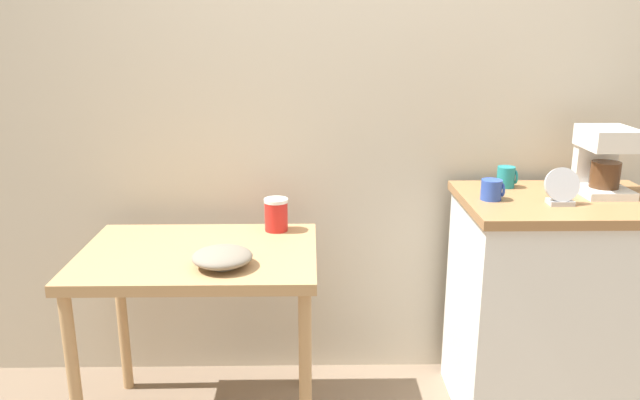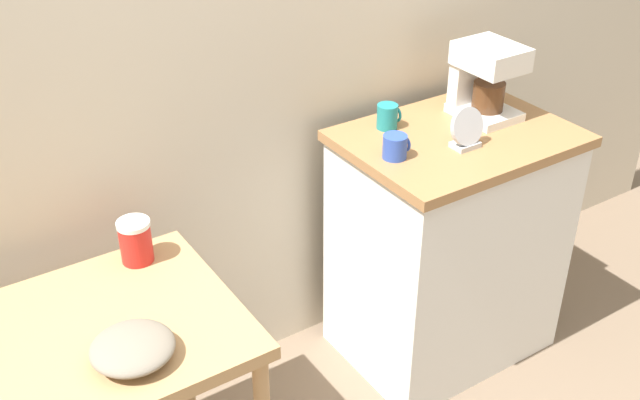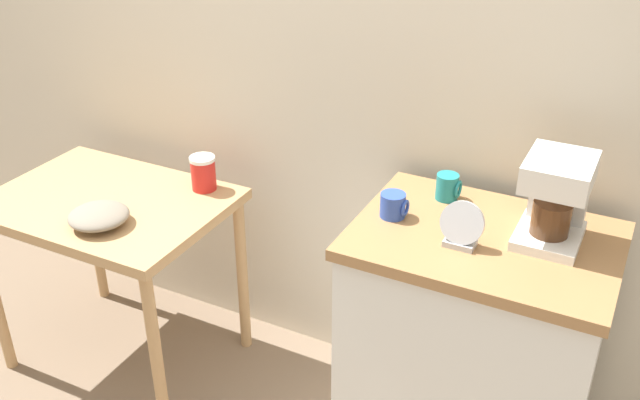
{
  "view_description": "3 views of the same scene",
  "coord_description": "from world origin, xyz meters",
  "px_view_note": "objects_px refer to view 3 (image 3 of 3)",
  "views": [
    {
      "loc": [
        -0.29,
        -2.19,
        1.54
      ],
      "look_at": [
        -0.26,
        -0.04,
        0.93
      ],
      "focal_mm": 34.67,
      "sensor_mm": 36.0,
      "label": 1
    },
    {
      "loc": [
        -0.98,
        -1.63,
        2.04
      ],
      "look_at": [
        0.04,
        -0.05,
        0.91
      ],
      "focal_mm": 43.0,
      "sensor_mm": 36.0,
      "label": 2
    },
    {
      "loc": [
        1.05,
        -1.76,
        2.0
      ],
      "look_at": [
        0.16,
        -0.01,
        0.93
      ],
      "focal_mm": 40.19,
      "sensor_mm": 36.0,
      "label": 3
    }
  ],
  "objects_px": {
    "canister_enamel": "(203,173)",
    "mug_dark_teal": "(448,187)",
    "coffee_maker": "(557,194)",
    "table_clock": "(462,227)",
    "mug_blue": "(393,205)",
    "bowl_stoneware": "(99,216)"
  },
  "relations": [
    {
      "from": "canister_enamel",
      "to": "mug_dark_teal",
      "type": "height_order",
      "value": "mug_dark_teal"
    },
    {
      "from": "coffee_maker",
      "to": "table_clock",
      "type": "height_order",
      "value": "coffee_maker"
    },
    {
      "from": "mug_dark_teal",
      "to": "mug_blue",
      "type": "bearing_deg",
      "value": -121.16
    },
    {
      "from": "coffee_maker",
      "to": "mug_blue",
      "type": "height_order",
      "value": "coffee_maker"
    },
    {
      "from": "coffee_maker",
      "to": "mug_blue",
      "type": "distance_m",
      "value": 0.47
    },
    {
      "from": "canister_enamel",
      "to": "mug_blue",
      "type": "height_order",
      "value": "mug_blue"
    },
    {
      "from": "mug_dark_teal",
      "to": "table_clock",
      "type": "relative_size",
      "value": 0.62
    },
    {
      "from": "bowl_stoneware",
      "to": "canister_enamel",
      "type": "relative_size",
      "value": 1.57
    },
    {
      "from": "canister_enamel",
      "to": "mug_blue",
      "type": "xyz_separation_m",
      "value": [
        0.82,
        -0.15,
        0.14
      ]
    },
    {
      "from": "canister_enamel",
      "to": "mug_dark_teal",
      "type": "distance_m",
      "value": 0.94
    },
    {
      "from": "coffee_maker",
      "to": "mug_dark_teal",
      "type": "distance_m",
      "value": 0.37
    },
    {
      "from": "bowl_stoneware",
      "to": "coffee_maker",
      "type": "height_order",
      "value": "coffee_maker"
    },
    {
      "from": "mug_dark_teal",
      "to": "mug_blue",
      "type": "relative_size",
      "value": 1.0
    },
    {
      "from": "bowl_stoneware",
      "to": "mug_blue",
      "type": "xyz_separation_m",
      "value": [
        0.98,
        0.24,
        0.17
      ]
    },
    {
      "from": "canister_enamel",
      "to": "mug_dark_teal",
      "type": "relative_size",
      "value": 1.57
    },
    {
      "from": "mug_dark_teal",
      "to": "mug_blue",
      "type": "height_order",
      "value": "mug_dark_teal"
    },
    {
      "from": "bowl_stoneware",
      "to": "canister_enamel",
      "type": "distance_m",
      "value": 0.42
    },
    {
      "from": "canister_enamel",
      "to": "mug_dark_teal",
      "type": "bearing_deg",
      "value": 2.18
    },
    {
      "from": "coffee_maker",
      "to": "bowl_stoneware",
      "type": "bearing_deg",
      "value": -166.89
    },
    {
      "from": "bowl_stoneware",
      "to": "mug_blue",
      "type": "bearing_deg",
      "value": 13.68
    },
    {
      "from": "canister_enamel",
      "to": "coffee_maker",
      "type": "distance_m",
      "value": 1.29
    },
    {
      "from": "mug_blue",
      "to": "table_clock",
      "type": "height_order",
      "value": "table_clock"
    }
  ]
}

